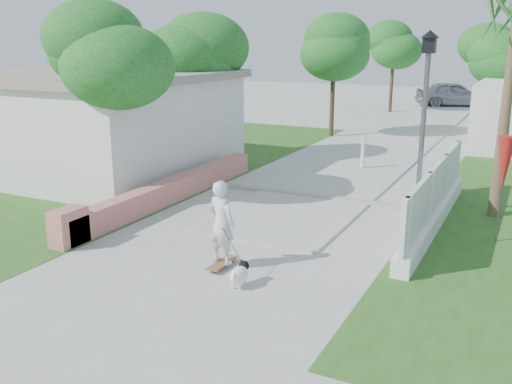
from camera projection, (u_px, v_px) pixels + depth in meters
The scene contains 18 objects.
ground at pixel (196, 276), 10.54m from camera, with size 90.00×90.00×0.00m, color #B7B7B2.
path_strip at pixel (417, 128), 27.79m from camera, with size 3.20×36.00×0.06m, color #B7B7B2.
curb at pixel (313, 196), 15.71m from camera, with size 6.50×0.25×0.10m, color #999993.
grass_left at pixel (151, 161), 20.47m from camera, with size 8.00×20.00×0.01m, color #2F561B.
pink_wall at pixel (162, 194), 14.96m from camera, with size 0.45×8.20×0.80m.
house_left at pixel (87, 121), 18.76m from camera, with size 8.40×7.40×3.23m.
lattice_fence at pixel (435, 203), 13.25m from camera, with size 0.35×7.00×1.50m.
street_lamp at pixel (424, 119), 13.40m from camera, with size 0.44×0.44×4.44m.
bollard at pixel (363, 153), 18.93m from camera, with size 0.14×0.14×1.09m.
patio_umbrella at pixel (504, 165), 11.91m from camera, with size 0.36×0.36×2.30m.
tree_left_near at pixel (103, 56), 14.06m from camera, with size 3.60×3.60×5.28m.
tree_left_mid at pixel (191, 61), 19.32m from camera, with size 3.20×3.20×4.85m.
tree_path_left at pixel (334, 49), 24.63m from camera, with size 3.40×3.40×5.23m.
tree_path_right at pixel (495, 56), 25.48m from camera, with size 3.00×3.00×4.79m.
tree_path_far at pixel (394, 46), 33.17m from camera, with size 3.20×3.20×5.17m.
skateboarder at pixel (225, 230), 10.61m from camera, with size 1.04×0.87×1.72m.
dog at pixel (240, 274), 10.06m from camera, with size 0.32×0.64×0.44m.
parked_car at pixel (453, 94), 36.58m from camera, with size 1.88×4.66×1.59m, color #B0B2B9.
Camera 1 is at (5.37, -8.24, 4.26)m, focal length 40.00 mm.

